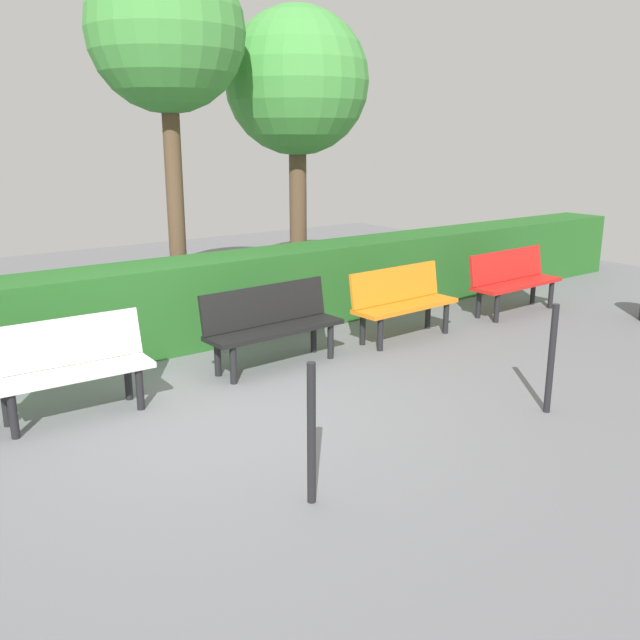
{
  "coord_description": "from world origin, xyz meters",
  "views": [
    {
      "loc": [
        2.76,
        5.18,
        2.42
      ],
      "look_at": [
        -1.35,
        -0.33,
        0.55
      ],
      "focal_mm": 38.43,
      "sensor_mm": 36.0,
      "label": 1
    }
  ],
  "objects_px": {
    "tree_near": "(297,84)",
    "tree_mid": "(166,35)",
    "bench_orange": "(402,300)",
    "bench_red": "(513,278)",
    "bench_black": "(272,322)",
    "bench_white": "(69,364)"
  },
  "relations": [
    {
      "from": "bench_orange",
      "to": "tree_near",
      "type": "bearing_deg",
      "value": -101.81
    },
    {
      "from": "bench_white",
      "to": "tree_near",
      "type": "relative_size",
      "value": 0.33
    },
    {
      "from": "bench_red",
      "to": "tree_near",
      "type": "height_order",
      "value": "tree_near"
    },
    {
      "from": "tree_near",
      "to": "tree_mid",
      "type": "distance_m",
      "value": 2.22
    },
    {
      "from": "bench_orange",
      "to": "tree_mid",
      "type": "relative_size",
      "value": 0.31
    },
    {
      "from": "bench_orange",
      "to": "bench_black",
      "type": "height_order",
      "value": "same"
    },
    {
      "from": "bench_white",
      "to": "tree_mid",
      "type": "height_order",
      "value": "tree_mid"
    },
    {
      "from": "bench_orange",
      "to": "tree_mid",
      "type": "bearing_deg",
      "value": -59.81
    },
    {
      "from": "bench_orange",
      "to": "bench_white",
      "type": "height_order",
      "value": "bench_orange"
    },
    {
      "from": "bench_black",
      "to": "tree_near",
      "type": "relative_size",
      "value": 0.37
    },
    {
      "from": "bench_red",
      "to": "tree_mid",
      "type": "distance_m",
      "value": 5.58
    },
    {
      "from": "bench_black",
      "to": "bench_white",
      "type": "distance_m",
      "value": 2.16
    },
    {
      "from": "tree_mid",
      "to": "tree_near",
      "type": "bearing_deg",
      "value": -173.55
    },
    {
      "from": "bench_orange",
      "to": "tree_near",
      "type": "height_order",
      "value": "tree_near"
    },
    {
      "from": "bench_black",
      "to": "tree_mid",
      "type": "xyz_separation_m",
      "value": [
        -0.15,
        -2.56,
        3.14
      ]
    },
    {
      "from": "bench_red",
      "to": "bench_black",
      "type": "height_order",
      "value": "same"
    },
    {
      "from": "bench_red",
      "to": "bench_black",
      "type": "bearing_deg",
      "value": -2.94
    },
    {
      "from": "bench_black",
      "to": "bench_red",
      "type": "bearing_deg",
      "value": 176.46
    },
    {
      "from": "bench_white",
      "to": "tree_near",
      "type": "distance_m",
      "value": 5.96
    },
    {
      "from": "bench_red",
      "to": "bench_black",
      "type": "distance_m",
      "value": 3.95
    },
    {
      "from": "tree_near",
      "to": "tree_mid",
      "type": "bearing_deg",
      "value": 6.45
    },
    {
      "from": "bench_red",
      "to": "tree_mid",
      "type": "relative_size",
      "value": 0.33
    }
  ]
}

